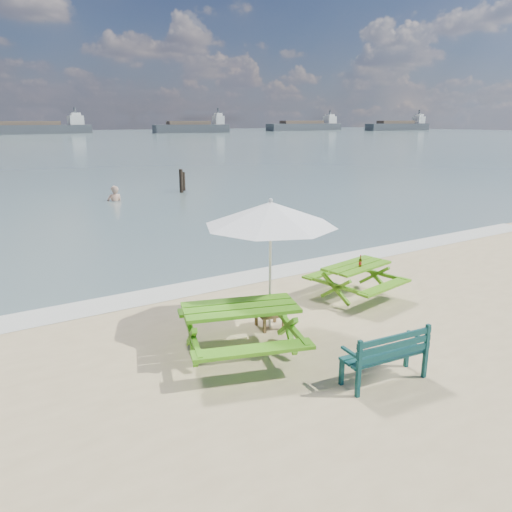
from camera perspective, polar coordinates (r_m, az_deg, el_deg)
foam_strip at (r=11.27m, az=-2.30°, el=-2.70°), size 22.00×0.90×0.01m
picnic_table_left at (r=7.64m, az=-1.77°, el=-8.67°), size 2.19×2.32×0.81m
picnic_table_right at (r=10.25m, az=11.34°, el=-2.91°), size 1.72×1.86×0.70m
park_bench at (r=7.23m, az=14.38°, el=-11.99°), size 1.28×0.55×0.76m
side_table at (r=8.72m, az=1.58°, el=-7.22°), size 0.51×0.51×0.29m
patio_umbrella at (r=8.19m, az=1.67°, el=4.82°), size 2.56×2.56×2.21m
beer_bottle at (r=10.01m, az=11.82°, el=-0.77°), size 0.06×0.06×0.23m
swimmer at (r=23.15m, az=-15.79°, el=5.48°), size 0.70×0.48×1.85m
mooring_pilings at (r=25.24m, az=-8.43°, el=8.24°), size 0.58×0.78×1.34m
cargo_ships at (r=140.39m, az=-7.36°, el=14.33°), size 152.75×30.91×4.40m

